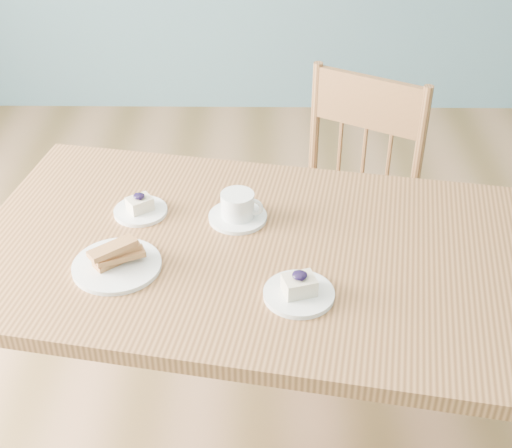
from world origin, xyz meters
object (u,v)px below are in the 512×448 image
Objects in this scene: dining_chair at (345,211)px; biscotti_plate at (116,261)px; cheesecake_plate_far at (140,208)px; cheesecake_plate_near at (299,290)px; dining_table at (257,271)px; coffee_cup at (238,208)px.

dining_chair is 4.31× the size of biscotti_plate.
dining_chair is 1.02m from biscotti_plate.
biscotti_plate is (-0.02, -0.24, 0.01)m from cheesecake_plate_far.
dining_chair is at bearing 76.02° from cheesecake_plate_near.
cheesecake_plate_near is at bearing -39.30° from cheesecake_plate_far.
dining_table is 7.30× the size of biscotti_plate.
coffee_cup is (0.27, -0.03, 0.02)m from cheesecake_plate_far.
cheesecake_plate_near reaches higher than dining_table.
biscotti_plate is at bearing -95.57° from cheesecake_plate_far.
dining_chair is 5.64× the size of cheesecake_plate_near.
dining_table is 0.24m from cheesecake_plate_near.
dining_table is at bearing 14.33° from biscotti_plate.
coffee_cup reaches higher than cheesecake_plate_far.
dining_chair is at bearing 47.85° from biscotti_plate.
coffee_cup is (-0.05, 0.13, 0.11)m from dining_table.
dining_table is at bearing -25.50° from cheesecake_plate_far.
cheesecake_plate_near is 1.06× the size of coffee_cup.
biscotti_plate is at bearing -155.51° from dining_table.
cheesecake_plate_near is at bearing -50.47° from coffee_cup.
biscotti_plate reaches higher than cheesecake_plate_far.
dining_chair is 6.48× the size of cheesecake_plate_far.
cheesecake_plate_near is 0.54m from cheesecake_plate_far.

